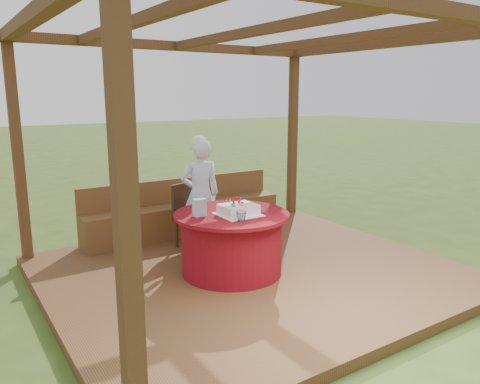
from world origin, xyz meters
name	(u,v)px	position (x,y,z in m)	size (l,w,h in m)	color
ground	(252,278)	(0.00, 0.00, 0.00)	(60.00, 60.00, 0.00)	#334D19
deck	(252,274)	(0.00, 0.00, 0.06)	(4.50, 4.00, 0.12)	brown
pergola	(253,68)	(0.00, 0.00, 2.41)	(4.50, 4.00, 2.72)	brown
bench	(185,216)	(0.00, 1.72, 0.38)	(3.00, 0.42, 0.80)	brown
table	(232,242)	(-0.25, 0.04, 0.48)	(1.30, 1.30, 0.70)	maroon
chair	(189,212)	(-0.21, 1.16, 0.58)	(0.51, 0.51, 0.85)	#3C2213
elderly_woman	(200,193)	(-0.11, 1.03, 0.86)	(0.59, 0.45, 1.49)	#ABD0FF
birthday_cake	(238,209)	(-0.22, -0.06, 0.88)	(0.44, 0.44, 0.19)	white
gift_bag	(199,208)	(-0.61, 0.12, 0.92)	(0.13, 0.09, 0.19)	pink
drinking_glass	(241,217)	(-0.35, -0.31, 0.88)	(0.11, 0.11, 0.10)	white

